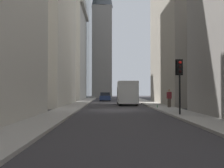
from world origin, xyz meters
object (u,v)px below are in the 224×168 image
Objects in this scene: pedestrian at (169,97)px; discarded_bottle at (157,106)px; delivery_truck at (127,93)px; sedan_navy at (105,97)px; traffic_light_foreground at (180,74)px.

pedestrian is 1.55m from discarded_bottle.
delivery_truck reaches higher than pedestrian.
sedan_navy is 1.14× the size of traffic_light_foreground.
delivery_truck is at bearing -167.79° from sedan_navy.
pedestrian is at bearing -154.96° from delivery_truck.
sedan_navy is 29.33m from traffic_light_foreground.
traffic_light_foreground is (-15.81, -2.56, 1.44)m from delivery_truck.
traffic_light_foreground is 8.16m from discarded_bottle.
traffic_light_foreground reaches higher than delivery_truck.
delivery_truck is 1.50× the size of sedan_navy.
sedan_navy is (12.94, 2.80, -0.80)m from delivery_truck.
delivery_truck is at bearing 16.13° from discarded_bottle.
traffic_light_foreground reaches higher than pedestrian.
pedestrian is (-7.64, -3.57, -0.38)m from delivery_truck.
discarded_bottle is (-21.04, -5.14, -0.42)m from sedan_navy.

